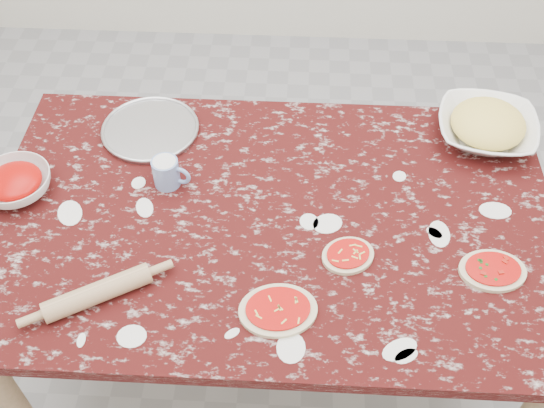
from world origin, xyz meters
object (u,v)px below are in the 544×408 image
(worktable, at_px, (272,234))
(sauce_bowl, at_px, (16,184))
(rolling_pin, at_px, (98,293))
(pizza_tray, at_px, (150,130))
(cheese_bowl, at_px, (486,129))
(flour_mug, at_px, (167,172))

(worktable, xyz_separation_m, sauce_bowl, (-0.74, 0.05, 0.12))
(sauce_bowl, height_order, rolling_pin, sauce_bowl)
(pizza_tray, relative_size, cheese_bowl, 0.99)
(worktable, distance_m, pizza_tray, 0.53)
(worktable, relative_size, rolling_pin, 5.88)
(flour_mug, bearing_deg, rolling_pin, -105.26)
(pizza_tray, distance_m, sauce_bowl, 0.44)
(worktable, height_order, flour_mug, flour_mug)
(cheese_bowl, height_order, rolling_pin, cheese_bowl)
(flour_mug, bearing_deg, sauce_bowl, -172.46)
(cheese_bowl, bearing_deg, sauce_bowl, -167.54)
(worktable, height_order, cheese_bowl, cheese_bowl)
(pizza_tray, height_order, sauce_bowl, sauce_bowl)
(sauce_bowl, xyz_separation_m, flour_mug, (0.43, 0.06, 0.01))
(flour_mug, distance_m, rolling_pin, 0.42)
(flour_mug, relative_size, rolling_pin, 0.42)
(worktable, xyz_separation_m, rolling_pin, (-0.42, -0.30, 0.11))
(flour_mug, xyz_separation_m, rolling_pin, (-0.11, -0.41, -0.02))
(sauce_bowl, height_order, flour_mug, flour_mug)
(pizza_tray, distance_m, cheese_bowl, 1.05)
(rolling_pin, bearing_deg, cheese_bowl, 31.58)
(sauce_bowl, xyz_separation_m, rolling_pin, (0.32, -0.35, -0.01))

